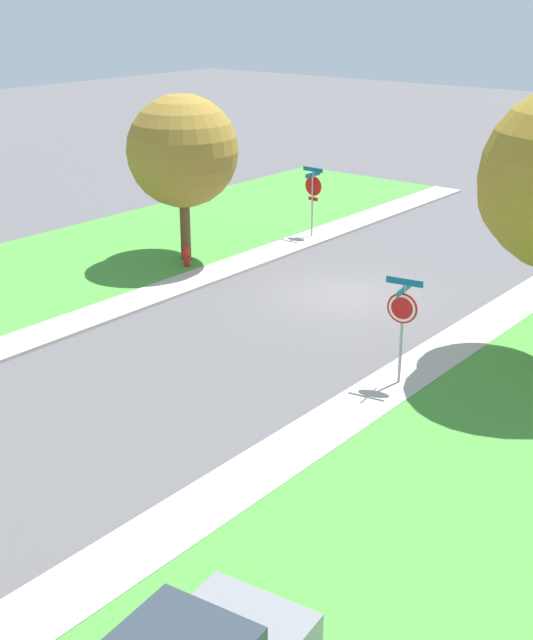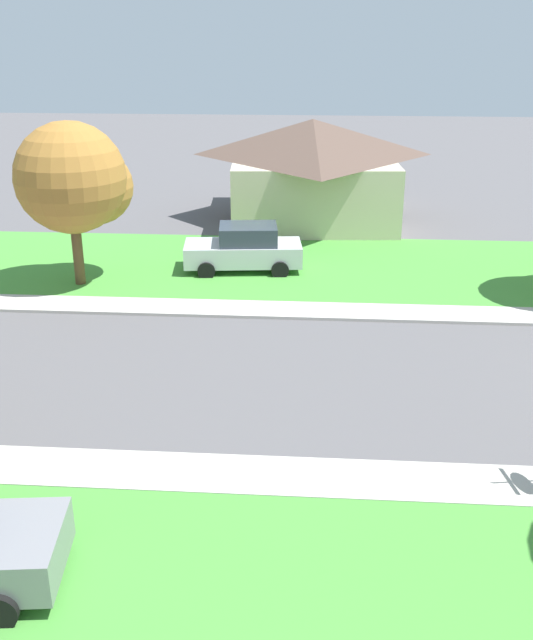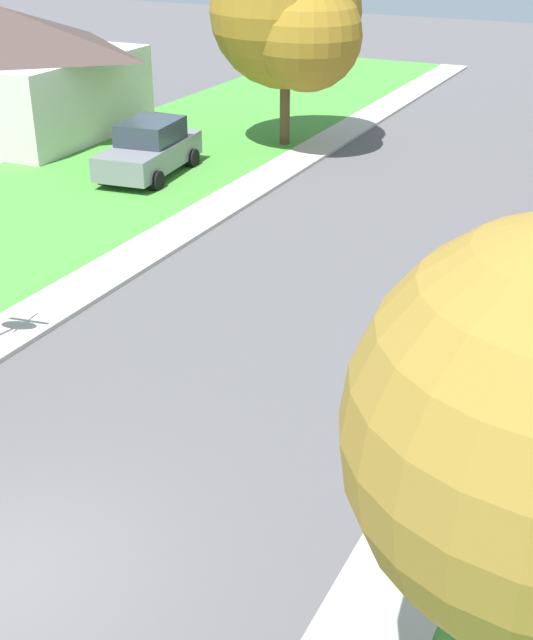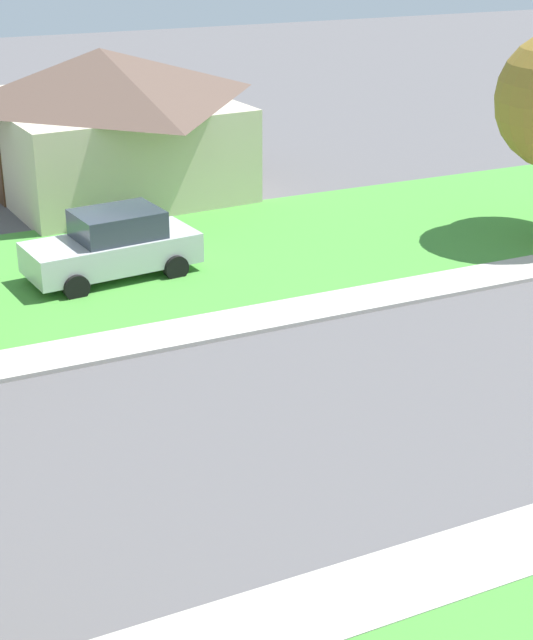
{
  "view_description": "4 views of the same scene",
  "coord_description": "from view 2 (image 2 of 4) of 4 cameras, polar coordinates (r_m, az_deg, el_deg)",
  "views": [
    {
      "loc": [
        -14.25,
        21.78,
        9.11
      ],
      "look_at": [
        -1.7,
        6.09,
        1.4
      ],
      "focal_mm": 48.52,
      "sensor_mm": 36.0,
      "label": 1
    },
    {
      "loc": [
        -17.36,
        9.9,
        8.58
      ],
      "look_at": [
        0.46,
        11.17,
        1.4
      ],
      "focal_mm": 41.36,
      "sensor_mm": 36.0,
      "label": 2
    },
    {
      "loc": [
        6.88,
        -6.02,
        8.0
      ],
      "look_at": [
        1.0,
        5.85,
        1.4
      ],
      "focal_mm": 47.48,
      "sensor_mm": 36.0,
      "label": 3
    },
    {
      "loc": [
        -13.82,
        19.07,
        8.73
      ],
      "look_at": [
        1.69,
        11.69,
        1.4
      ],
      "focal_mm": 54.48,
      "sensor_mm": 36.0,
      "label": 4
    }
  ],
  "objects": [
    {
      "name": "car_silver_behind_trees",
      "position": [
        27.39,
        -1.72,
        5.55
      ],
      "size": [
        2.37,
        4.46,
        1.76
      ],
      "color": "silver",
      "rests_on": "ground"
    },
    {
      "name": "sidewalk_east",
      "position": [
        23.74,
        -1.26,
        0.83
      ],
      "size": [
        1.4,
        56.0,
        0.1
      ],
      "primitive_type": "cube",
      "color": "#B7B2A8",
      "rests_on": "ground"
    },
    {
      "name": "sidewalk_west",
      "position": [
        15.41,
        -4.54,
        -11.8
      ],
      "size": [
        1.4,
        56.0,
        0.1
      ],
      "primitive_type": "cube",
      "color": "#B7B2A8",
      "rests_on": "ground"
    },
    {
      "name": "house_right_setback",
      "position": [
        35.04,
        3.54,
        11.66
      ],
      "size": [
        9.51,
        8.4,
        4.6
      ],
      "color": "beige",
      "rests_on": "ground"
    },
    {
      "name": "lawn_east",
      "position": [
        28.17,
        -0.38,
        4.24
      ],
      "size": [
        8.0,
        56.0,
        0.08
      ],
      "primitive_type": "cube",
      "color": "#479338",
      "rests_on": "ground"
    },
    {
      "name": "tree_across_left",
      "position": [
        26.12,
        -14.45,
        10.42
      ],
      "size": [
        4.03,
        3.75,
        5.69
      ],
      "color": "brown",
      "rests_on": "ground"
    }
  ]
}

